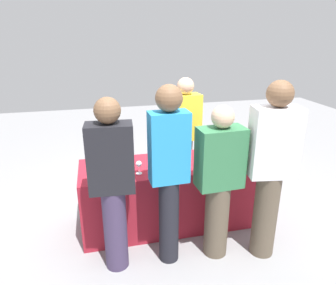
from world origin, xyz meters
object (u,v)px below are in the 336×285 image
wine_glass_4 (226,152)px  wine_glass_0 (106,164)px  wine_bottle_3 (202,147)px  server_pouring (185,134)px  wine_glass_3 (213,157)px  ice_bucket (231,152)px  wine_glass_1 (139,165)px  guest_0 (112,182)px  wine_glass_2 (201,156)px  guest_2 (219,180)px  wine_bottle_2 (183,148)px  wine_bottle_1 (129,154)px  wine_bottle_4 (212,148)px  guest_3 (271,167)px  wine_bottle_0 (111,156)px  wine_bottle_5 (226,145)px  guest_1 (169,169)px

wine_glass_4 → wine_glass_0: bearing=179.3°
wine_bottle_3 → wine_glass_0: (-1.11, -0.17, -0.03)m
server_pouring → wine_glass_3: bearing=90.4°
wine_glass_4 → server_pouring: server_pouring is taller
ice_bucket → wine_glass_1: bearing=-172.5°
guest_0 → wine_glass_2: bearing=29.4°
ice_bucket → guest_2: guest_2 is taller
wine_glass_0 → wine_bottle_2: bearing=14.1°
wine_bottle_3 → wine_glass_1: wine_bottle_3 is taller
wine_bottle_1 → wine_bottle_4: (0.96, -0.01, -0.01)m
wine_bottle_3 → wine_glass_4: (0.21, -0.19, -0.02)m
wine_glass_2 → server_pouring: (0.03, 0.77, 0.01)m
wine_glass_1 → guest_0: guest_0 is taller
wine_bottle_4 → guest_3: 0.85m
wine_bottle_0 → guest_0: guest_0 is taller
guest_3 → wine_glass_4: bearing=113.1°
server_pouring → wine_bottle_4: bearing=99.6°
wine_bottle_1 → wine_bottle_5: (1.16, 0.06, -0.01)m
wine_bottle_3 → guest_1: size_ratio=0.18×
wine_glass_0 → guest_0: (0.03, -0.53, 0.05)m
wine_bottle_0 → wine_bottle_3: (1.05, 0.05, -0.00)m
wine_glass_2 → guest_3: size_ratio=0.08×
wine_bottle_1 → wine_glass_4: size_ratio=2.39×
wine_bottle_0 → wine_glass_1: wine_bottle_0 is taller
wine_glass_0 → ice_bucket: size_ratio=0.63×
wine_glass_1 → wine_glass_0: bearing=159.7°
wine_bottle_3 → wine_bottle_4: (0.10, -0.05, -0.01)m
wine_bottle_2 → wine_glass_0: (-0.89, -0.22, -0.02)m
wine_glass_2 → server_pouring: size_ratio=0.09×
ice_bucket → wine_bottle_2: bearing=158.6°
wine_bottle_0 → wine_bottle_5: (1.35, 0.08, -0.01)m
wine_bottle_2 → guest_2: guest_2 is taller
wine_bottle_1 → wine_bottle_4: bearing=-0.9°
wine_bottle_0 → ice_bucket: wine_bottle_0 is taller
wine_bottle_4 → wine_glass_4: bearing=-53.3°
guest_2 → wine_bottle_4: bearing=71.6°
wine_bottle_2 → wine_glass_4: size_ratio=2.13×
wine_bottle_0 → guest_1: bearing=-54.5°
wine_glass_1 → wine_glass_4: (1.00, 0.10, -0.00)m
wine_bottle_0 → wine_glass_0: size_ratio=2.55×
wine_bottle_1 → wine_bottle_3: wine_bottle_1 is taller
wine_glass_1 → guest_2: guest_2 is taller
wine_bottle_2 → wine_bottle_0: bearing=-173.0°
wine_bottle_4 → wine_bottle_1: bearing=179.1°
wine_bottle_5 → server_pouring: server_pouring is taller
wine_bottle_0 → wine_glass_3: bearing=-10.9°
guest_1 → wine_glass_4: bearing=32.2°
wine_bottle_1 → ice_bucket: size_ratio=1.61×
wine_bottle_4 → wine_glass_2: wine_bottle_4 is taller
wine_bottle_1 → wine_glass_1: wine_bottle_1 is taller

